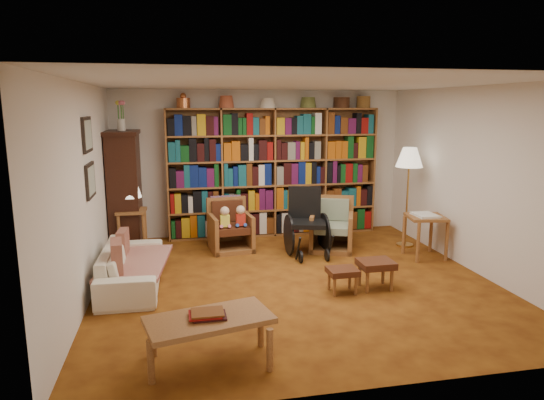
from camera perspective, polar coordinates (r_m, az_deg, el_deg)
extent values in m
plane|color=#8E5115|center=(6.39, 2.67, -9.46)|extent=(5.00, 5.00, 0.00)
plane|color=silver|center=(5.99, 2.89, 13.53)|extent=(5.00, 5.00, 0.00)
plane|color=white|center=(8.49, -1.35, 4.36)|extent=(5.00, 0.00, 5.00)
plane|color=white|center=(3.75, 12.13, -4.49)|extent=(5.00, 0.00, 5.00)
plane|color=white|center=(5.98, -21.15, 0.78)|extent=(0.00, 5.00, 5.00)
plane|color=white|center=(7.10, 22.76, 2.18)|extent=(0.00, 5.00, 5.00)
cube|color=#A26B32|center=(8.39, 0.20, 3.25)|extent=(3.60, 0.30, 2.20)
cube|color=#32180D|center=(7.96, -16.88, 0.88)|extent=(0.45, 0.90, 1.80)
cube|color=#32180D|center=(7.86, -17.26, 7.57)|extent=(0.50, 0.95, 0.06)
cylinder|color=white|center=(7.85, -17.31, 8.45)|extent=(0.12, 0.12, 0.18)
cube|color=black|center=(6.20, -20.93, 7.20)|extent=(0.03, 0.52, 0.42)
cube|color=gray|center=(6.20, -20.79, 7.20)|extent=(0.01, 0.44, 0.34)
cube|color=black|center=(6.25, -20.59, 2.17)|extent=(0.03, 0.52, 0.42)
cube|color=gray|center=(6.25, -20.45, 2.18)|extent=(0.01, 0.44, 0.34)
imported|color=#F0E6CB|center=(6.40, -16.16, -7.46)|extent=(1.76, 0.72, 0.51)
cube|color=beige|center=(6.38, -15.73, -7.06)|extent=(0.91, 1.48, 0.04)
cube|color=maroon|center=(6.69, -17.12, -4.96)|extent=(0.14, 0.37, 0.36)
cube|color=maroon|center=(6.02, -17.76, -6.77)|extent=(0.17, 0.42, 0.40)
cube|color=#A26B32|center=(7.70, -16.21, -1.25)|extent=(0.45, 0.45, 0.04)
cylinder|color=#A26B32|center=(7.62, -17.53, -4.07)|extent=(0.05, 0.05, 0.64)
cylinder|color=#A26B32|center=(7.59, -14.83, -3.98)|extent=(0.05, 0.05, 0.64)
cylinder|color=#A26B32|center=(7.97, -17.27, -3.40)|extent=(0.05, 0.05, 0.64)
cylinder|color=#A26B32|center=(7.94, -14.68, -3.32)|extent=(0.05, 0.05, 0.64)
cylinder|color=#BA883B|center=(7.68, -16.25, -0.43)|extent=(0.11, 0.11, 0.18)
cone|color=white|center=(7.64, -16.35, 1.27)|extent=(0.33, 0.33, 0.26)
cube|color=#A26B32|center=(7.71, -4.85, -5.60)|extent=(0.71, 0.73, 0.07)
cube|color=#A26B32|center=(7.62, -7.03, -3.91)|extent=(0.14, 0.67, 0.57)
cube|color=#A26B32|center=(7.68, -2.75, -3.72)|extent=(0.14, 0.67, 0.57)
cube|color=#A26B32|center=(7.90, -5.14, -2.47)|extent=(0.64, 0.14, 0.80)
cube|color=#502615|center=(7.60, -4.87, -3.35)|extent=(0.55, 0.61, 0.11)
cube|color=#502615|center=(7.80, -5.11, -1.25)|extent=(0.50, 0.14, 0.34)
cube|color=#AE2E44|center=(7.88, -5.19, -0.73)|extent=(0.50, 0.11, 0.35)
cube|color=#A26B32|center=(7.76, 6.98, -5.53)|extent=(0.86, 0.87, 0.07)
cube|color=#A26B32|center=(7.60, 4.91, -3.84)|extent=(0.31, 0.66, 0.58)
cube|color=#A26B32|center=(7.79, 9.10, -3.58)|extent=(0.31, 0.66, 0.58)
cube|color=#A26B32|center=(7.94, 6.36, -2.34)|extent=(0.64, 0.31, 0.82)
cube|color=gray|center=(7.65, 7.11, -3.23)|extent=(0.68, 0.72, 0.11)
cube|color=gray|center=(7.84, 6.53, -1.09)|extent=(0.51, 0.27, 0.35)
cube|color=black|center=(7.29, 4.33, -2.79)|extent=(0.61, 0.61, 0.07)
cube|color=black|center=(7.46, 3.85, -0.28)|extent=(0.50, 0.18, 0.50)
cylinder|color=black|center=(7.38, 1.99, -4.11)|extent=(0.03, 0.62, 0.62)
cylinder|color=black|center=(7.52, 6.11, -3.88)|extent=(0.03, 0.62, 0.62)
cylinder|color=black|center=(7.07, 3.39, -6.69)|extent=(0.03, 0.18, 0.18)
cylinder|color=black|center=(7.17, 6.49, -6.46)|extent=(0.03, 0.18, 0.18)
cylinder|color=#BA883B|center=(8.20, 15.35, -5.09)|extent=(0.27, 0.27, 0.03)
cylinder|color=#BA883B|center=(8.05, 15.59, -0.58)|extent=(0.03, 0.03, 1.35)
cone|color=white|center=(7.94, 15.87, 4.86)|extent=(0.42, 0.42, 0.31)
cube|color=#A26B32|center=(7.53, 17.67, -1.94)|extent=(0.61, 0.61, 0.04)
cylinder|color=#A26B32|center=(7.31, 16.82, -4.85)|extent=(0.05, 0.05, 0.59)
cylinder|color=#A26B32|center=(7.53, 19.87, -4.57)|extent=(0.05, 0.05, 0.59)
cylinder|color=#A26B32|center=(7.69, 15.24, -3.97)|extent=(0.05, 0.05, 0.59)
cylinder|color=#A26B32|center=(7.90, 18.18, -3.74)|extent=(0.05, 0.05, 0.59)
cube|color=white|center=(7.52, 17.68, -1.68)|extent=(0.36, 0.43, 0.03)
cube|color=#502615|center=(5.98, 8.31, -8.31)|extent=(0.36, 0.31, 0.07)
cylinder|color=#A26B32|center=(5.90, 7.38, -10.14)|extent=(0.04, 0.04, 0.23)
cylinder|color=#A26B32|center=(5.99, 9.84, -9.89)|extent=(0.04, 0.04, 0.23)
cylinder|color=#A26B32|center=(6.09, 6.73, -9.44)|extent=(0.04, 0.04, 0.23)
cylinder|color=#A26B32|center=(6.17, 9.12, -9.21)|extent=(0.04, 0.04, 0.23)
cube|color=#502615|center=(6.17, 12.13, -7.36)|extent=(0.43, 0.36, 0.08)
cylinder|color=#A26B32|center=(6.06, 11.15, -9.47)|extent=(0.04, 0.04, 0.27)
cylinder|color=#A26B32|center=(6.18, 13.90, -9.16)|extent=(0.04, 0.04, 0.27)
cylinder|color=#A26B32|center=(6.28, 10.26, -8.69)|extent=(0.04, 0.04, 0.27)
cylinder|color=#A26B32|center=(6.40, 12.93, -8.42)|extent=(0.04, 0.04, 0.27)
cube|color=#A26B32|center=(4.37, -7.41, -13.81)|extent=(1.17, 0.77, 0.05)
cylinder|color=#A26B32|center=(4.27, -14.08, -17.97)|extent=(0.06, 0.06, 0.38)
cylinder|color=#A26B32|center=(4.32, -0.26, -17.22)|extent=(0.06, 0.06, 0.38)
cylinder|color=#A26B32|center=(4.66, -13.83, -15.32)|extent=(0.06, 0.06, 0.38)
cylinder|color=#A26B32|center=(4.71, -1.35, -14.68)|extent=(0.06, 0.06, 0.38)
cube|color=brown|center=(4.35, -7.43, -13.18)|extent=(0.32, 0.28, 0.05)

